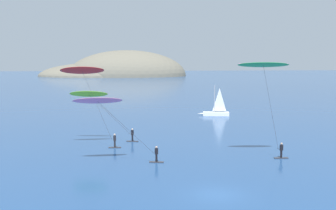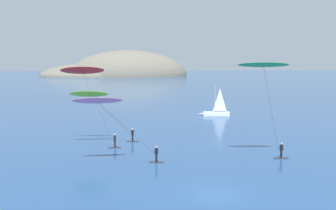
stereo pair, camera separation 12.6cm
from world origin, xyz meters
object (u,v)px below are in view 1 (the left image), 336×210
kitesurfer_red (85,76)px  kitesurfer_green (265,71)px  kitesurfer_pink (103,105)px  sailboat_near (214,112)px  kitesurfer_lime (92,98)px

kitesurfer_red → kitesurfer_green: 20.50m
kitesurfer_red → kitesurfer_green: size_ratio=0.95×
kitesurfer_red → kitesurfer_green: (19.30, -6.88, 0.70)m
kitesurfer_green → kitesurfer_pink: (-16.87, -0.80, -3.30)m
sailboat_near → kitesurfer_lime: size_ratio=0.67×
sailboat_near → kitesurfer_lime: bearing=-133.2°
sailboat_near → kitesurfer_pink: (-18.69, -33.99, 5.40)m
kitesurfer_red → kitesurfer_green: bearing=-19.6°
kitesurfer_green → kitesurfer_pink: bearing=-177.3°
kitesurfer_pink → kitesurfer_red: bearing=107.6°
kitesurfer_lime → kitesurfer_pink: (1.94, -12.06, 0.37)m
kitesurfer_red → kitesurfer_pink: size_ratio=1.07×
kitesurfer_red → kitesurfer_pink: (2.43, -7.67, -2.60)m
kitesurfer_green → kitesurfer_red: bearing=160.4°
kitesurfer_pink → kitesurfer_green: bearing=2.7°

